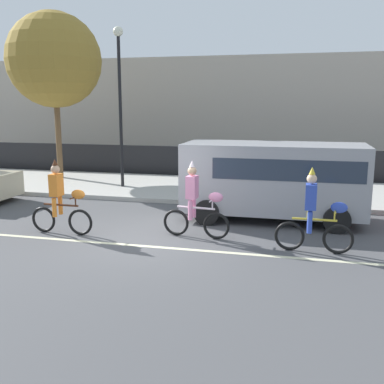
# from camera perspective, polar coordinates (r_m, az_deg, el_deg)

# --- Properties ---
(ground_plane) EXTENTS (80.00, 80.00, 0.00)m
(ground_plane) POSITION_cam_1_polar(r_m,az_deg,el_deg) (11.05, -5.23, -6.09)
(ground_plane) COLOR #4C4C4F
(road_centre_line) EXTENTS (36.00, 0.14, 0.01)m
(road_centre_line) POSITION_cam_1_polar(r_m,az_deg,el_deg) (10.60, -6.12, -6.84)
(road_centre_line) COLOR beige
(road_centre_line) RESTS_ON ground
(sidewalk_curb) EXTENTS (60.00, 5.00, 0.15)m
(sidewalk_curb) POSITION_cam_1_polar(r_m,az_deg,el_deg) (17.13, 1.86, 0.39)
(sidewalk_curb) COLOR #ADAAA3
(sidewalk_curb) RESTS_ON ground
(fence_line) EXTENTS (40.00, 0.08, 1.40)m
(fence_line) POSITION_cam_1_polar(r_m,az_deg,el_deg) (19.84, 3.62, 3.68)
(fence_line) COLOR black
(fence_line) RESTS_ON ground
(building_backdrop) EXTENTS (28.00, 8.00, 5.76)m
(building_backdrop) POSITION_cam_1_polar(r_m,az_deg,el_deg) (28.59, 1.92, 10.34)
(building_backdrop) COLOR #B2A899
(building_backdrop) RESTS_ON ground
(parade_cyclist_orange) EXTENTS (1.72, 0.50, 1.92)m
(parade_cyclist_orange) POSITION_cam_1_polar(r_m,az_deg,el_deg) (11.80, -16.28, -1.16)
(parade_cyclist_orange) COLOR black
(parade_cyclist_orange) RESTS_ON ground
(parade_cyclist_pink) EXTENTS (1.72, 0.50, 1.92)m
(parade_cyclist_pink) POSITION_cam_1_polar(r_m,az_deg,el_deg) (11.02, 0.57, -1.56)
(parade_cyclist_pink) COLOR black
(parade_cyclist_pink) RESTS_ON ground
(parade_cyclist_cobalt) EXTENTS (1.72, 0.50, 1.92)m
(parade_cyclist_cobalt) POSITION_cam_1_polar(r_m,az_deg,el_deg) (10.27, 15.39, -2.90)
(parade_cyclist_cobalt) COLOR black
(parade_cyclist_cobalt) RESTS_ON ground
(parked_van_grey) EXTENTS (5.00, 2.22, 2.18)m
(parked_van_grey) POSITION_cam_1_polar(r_m,az_deg,el_deg) (12.84, 10.62, 2.05)
(parked_van_grey) COLOR #99999E
(parked_van_grey) RESTS_ON ground
(street_lamp_post) EXTENTS (0.36, 0.36, 5.86)m
(street_lamp_post) POSITION_cam_1_polar(r_m,az_deg,el_deg) (17.19, -9.18, 13.40)
(street_lamp_post) COLOR black
(street_lamp_post) RESTS_ON sidewalk_curb
(street_tree_near_lamp) EXTENTS (3.88, 3.88, 6.83)m
(street_tree_near_lamp) POSITION_cam_1_polar(r_m,az_deg,el_deg) (20.06, -17.10, 15.70)
(street_tree_near_lamp) COLOR brown
(street_tree_near_lamp) RESTS_ON sidewalk_curb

